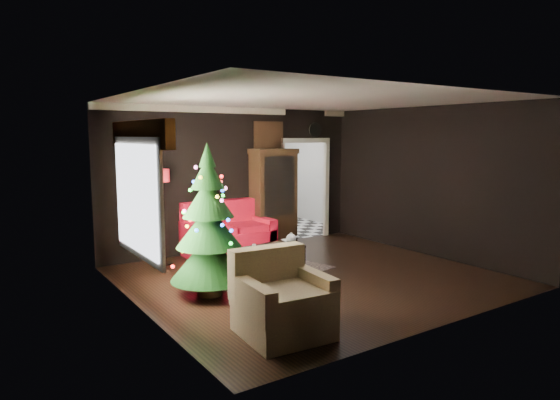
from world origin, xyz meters
TOP-DOWN VIEW (x-y plane):
  - floor at (0.00, 0.00)m, footprint 5.50×5.50m
  - ceiling at (0.00, 0.00)m, footprint 5.50×5.50m
  - wall_back at (0.00, 2.50)m, footprint 5.50×0.00m
  - wall_front at (0.00, -2.50)m, footprint 5.50×0.00m
  - wall_left at (-2.75, 0.00)m, footprint 0.00×5.50m
  - wall_right at (2.75, 0.00)m, footprint 0.00×5.50m
  - doorway at (1.70, 2.50)m, footprint 1.10×0.10m
  - left_window at (-2.71, 0.20)m, footprint 0.05×1.60m
  - valance at (-2.63, 0.20)m, footprint 0.12×2.10m
  - kitchen_floor at (1.70, 4.00)m, footprint 3.00×3.00m
  - kitchen_window at (1.70, 5.45)m, footprint 0.70×0.06m
  - rug at (-0.53, 0.73)m, footprint 2.46×2.02m
  - loveseat at (-0.40, 2.05)m, footprint 1.70×0.90m
  - curio_cabinet at (0.75, 2.27)m, footprint 0.90×0.45m
  - floor_lamp at (-1.66, 2.10)m, footprint 0.33×0.33m
  - christmas_tree at (-1.74, 0.09)m, footprint 1.46×1.46m
  - armchair at (-1.67, -1.66)m, footprint 1.04×1.04m
  - coffee_table at (-0.40, 0.53)m, footprint 1.02×0.67m
  - teapot at (-0.01, 0.54)m, footprint 0.24×0.24m
  - cup_a at (-0.68, 0.64)m, footprint 0.07×0.07m
  - cup_b at (-0.16, 0.34)m, footprint 0.07×0.07m
  - book at (-0.02, 0.76)m, footprint 0.16×0.05m
  - wall_clock at (1.95, 2.45)m, footprint 0.32×0.32m
  - painting at (0.75, 2.46)m, footprint 0.62×0.05m
  - kitchen_counter at (1.70, 5.20)m, footprint 1.80×0.60m
  - kitchen_table at (1.40, 3.70)m, footprint 0.70×0.70m

SIDE VIEW (x-z plane):
  - floor at x=0.00m, z-range 0.00..0.00m
  - kitchen_floor at x=1.70m, z-range 0.00..0.00m
  - rug at x=-0.53m, z-range 0.00..0.01m
  - coffee_table at x=-0.40m, z-range 0.01..0.45m
  - kitchen_table at x=1.40m, z-range 0.00..0.75m
  - kitchen_counter at x=1.70m, z-range 0.00..0.90m
  - armchair at x=-1.67m, z-range -0.04..0.96m
  - cup_b at x=-0.16m, z-range 0.45..0.50m
  - cup_a at x=-0.68m, z-range 0.45..0.50m
  - loveseat at x=-0.40m, z-range 0.00..1.00m
  - teapot at x=-0.01m, z-range 0.45..0.63m
  - book at x=-0.02m, z-range 0.45..0.67m
  - floor_lamp at x=-1.66m, z-range -0.02..1.68m
  - curio_cabinet at x=0.75m, z-range 0.00..1.90m
  - doorway at x=1.70m, z-range 0.00..2.10m
  - christmas_tree at x=-1.74m, z-range 0.00..2.10m
  - wall_back at x=0.00m, z-range -1.35..4.15m
  - wall_front at x=0.00m, z-range -1.35..4.15m
  - wall_left at x=-2.75m, z-range -1.35..4.15m
  - wall_right at x=2.75m, z-range -1.35..4.15m
  - left_window at x=-2.71m, z-range 0.75..2.15m
  - kitchen_window at x=1.70m, z-range 1.35..2.05m
  - painting at x=0.75m, z-range 1.99..2.51m
  - valance at x=-2.63m, z-range 2.10..2.44m
  - wall_clock at x=1.95m, z-range 2.35..2.41m
  - ceiling at x=0.00m, z-range 2.80..2.80m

